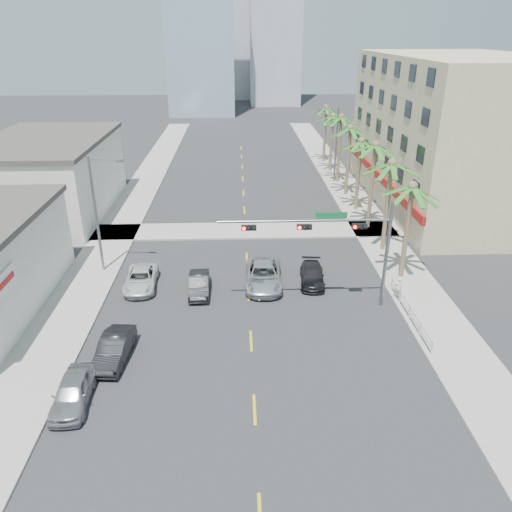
{
  "coord_description": "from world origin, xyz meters",
  "views": [
    {
      "loc": [
        -0.67,
        -21.34,
        17.17
      ],
      "look_at": [
        0.48,
        8.71,
        3.5
      ],
      "focal_mm": 35.0,
      "sensor_mm": 36.0,
      "label": 1
    }
  ],
  "objects_px": {
    "traffic_signal_mast": "(339,237)",
    "car_parked_near": "(72,392)",
    "car_parked_mid": "(114,349)",
    "car_lane_center": "(263,275)",
    "car_lane_right": "(312,275)",
    "pedestrian": "(398,288)",
    "car_lane_left": "(199,284)",
    "car_parked_far": "(141,279)"
  },
  "relations": [
    {
      "from": "car_parked_mid",
      "to": "car_parked_far",
      "type": "bearing_deg",
      "value": 94.45
    },
    {
      "from": "car_parked_near",
      "to": "car_parked_far",
      "type": "bearing_deg",
      "value": 81.49
    },
    {
      "from": "car_parked_far",
      "to": "pedestrian",
      "type": "xyz_separation_m",
      "value": [
        18.1,
        -2.54,
        0.28
      ]
    },
    {
      "from": "car_lane_center",
      "to": "car_lane_right",
      "type": "bearing_deg",
      "value": 5.47
    },
    {
      "from": "traffic_signal_mast",
      "to": "car_parked_near",
      "type": "xyz_separation_m",
      "value": [
        -14.84,
        -9.16,
        -4.35
      ]
    },
    {
      "from": "car_lane_center",
      "to": "car_lane_right",
      "type": "relative_size",
      "value": 1.33
    },
    {
      "from": "car_parked_far",
      "to": "car_lane_right",
      "type": "xyz_separation_m",
      "value": [
        12.55,
        0.25,
        -0.04
      ]
    },
    {
      "from": "car_parked_near",
      "to": "car_lane_left",
      "type": "height_order",
      "value": "car_parked_near"
    },
    {
      "from": "car_parked_far",
      "to": "car_lane_center",
      "type": "height_order",
      "value": "car_lane_center"
    },
    {
      "from": "pedestrian",
      "to": "car_parked_near",
      "type": "bearing_deg",
      "value": 26.29
    },
    {
      "from": "car_lane_right",
      "to": "car_parked_far",
      "type": "bearing_deg",
      "value": -173.81
    },
    {
      "from": "traffic_signal_mast",
      "to": "car_lane_right",
      "type": "height_order",
      "value": "traffic_signal_mast"
    },
    {
      "from": "car_lane_left",
      "to": "car_lane_right",
      "type": "height_order",
      "value": "car_lane_left"
    },
    {
      "from": "car_parked_mid",
      "to": "car_lane_center",
      "type": "height_order",
      "value": "car_lane_center"
    },
    {
      "from": "car_lane_left",
      "to": "car_lane_right",
      "type": "relative_size",
      "value": 0.95
    },
    {
      "from": "car_parked_mid",
      "to": "car_lane_center",
      "type": "relative_size",
      "value": 0.76
    },
    {
      "from": "car_lane_right",
      "to": "car_parked_near",
      "type": "bearing_deg",
      "value": -132.39
    },
    {
      "from": "car_parked_near",
      "to": "car_lane_right",
      "type": "relative_size",
      "value": 0.98
    },
    {
      "from": "car_lane_left",
      "to": "traffic_signal_mast",
      "type": "bearing_deg",
      "value": -15.74
    },
    {
      "from": "car_lane_center",
      "to": "car_lane_right",
      "type": "height_order",
      "value": "car_lane_center"
    },
    {
      "from": "car_lane_right",
      "to": "pedestrian",
      "type": "height_order",
      "value": "pedestrian"
    },
    {
      "from": "car_parked_mid",
      "to": "car_lane_left",
      "type": "xyz_separation_m",
      "value": [
        4.29,
        7.78,
        -0.05
      ]
    },
    {
      "from": "traffic_signal_mast",
      "to": "car_parked_mid",
      "type": "relative_size",
      "value": 2.57
    },
    {
      "from": "car_parked_far",
      "to": "pedestrian",
      "type": "distance_m",
      "value": 18.28
    },
    {
      "from": "car_parked_near",
      "to": "car_parked_mid",
      "type": "xyz_separation_m",
      "value": [
        1.26,
        3.66,
        0.0
      ]
    },
    {
      "from": "car_parked_far",
      "to": "car_lane_right",
      "type": "relative_size",
      "value": 1.12
    },
    {
      "from": "traffic_signal_mast",
      "to": "car_lane_center",
      "type": "relative_size",
      "value": 1.97
    },
    {
      "from": "car_parked_near",
      "to": "pedestrian",
      "type": "xyz_separation_m",
      "value": [
        19.36,
        9.88,
        0.23
      ]
    },
    {
      "from": "traffic_signal_mast",
      "to": "car_parked_near",
      "type": "relative_size",
      "value": 2.66
    },
    {
      "from": "car_lane_center",
      "to": "pedestrian",
      "type": "xyz_separation_m",
      "value": [
        9.17,
        -2.58,
        0.16
      ]
    },
    {
      "from": "traffic_signal_mast",
      "to": "car_parked_far",
      "type": "xyz_separation_m",
      "value": [
        -13.58,
        3.26,
        -4.4
      ]
    },
    {
      "from": "pedestrian",
      "to": "car_parked_mid",
      "type": "bearing_deg",
      "value": 18.21
    },
    {
      "from": "pedestrian",
      "to": "car_parked_far",
      "type": "bearing_deg",
      "value": -8.74
    },
    {
      "from": "car_lane_left",
      "to": "car_lane_center",
      "type": "relative_size",
      "value": 0.71
    },
    {
      "from": "car_parked_near",
      "to": "car_lane_left",
      "type": "relative_size",
      "value": 1.04
    },
    {
      "from": "car_parked_mid",
      "to": "car_lane_center",
      "type": "bearing_deg",
      "value": 49.05
    },
    {
      "from": "car_lane_left",
      "to": "pedestrian",
      "type": "distance_m",
      "value": 13.9
    },
    {
      "from": "car_lane_left",
      "to": "pedestrian",
      "type": "height_order",
      "value": "pedestrian"
    },
    {
      "from": "traffic_signal_mast",
      "to": "car_lane_center",
      "type": "height_order",
      "value": "traffic_signal_mast"
    },
    {
      "from": "car_lane_left",
      "to": "car_lane_center",
      "type": "xyz_separation_m",
      "value": [
        4.64,
        1.02,
        0.12
      ]
    },
    {
      "from": "car_lane_center",
      "to": "car_parked_far",
      "type": "bearing_deg",
      "value": -177.52
    },
    {
      "from": "car_parked_near",
      "to": "car_lane_center",
      "type": "height_order",
      "value": "car_lane_center"
    }
  ]
}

